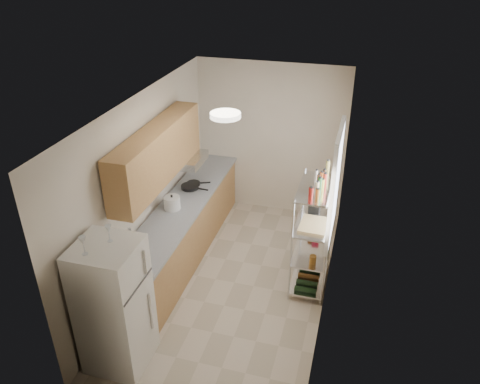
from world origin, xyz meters
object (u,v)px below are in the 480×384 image
object	(u,v)px
refrigerator	(114,306)
rice_cooker	(172,203)
frying_pan_large	(190,187)
cutting_board	(314,225)
espresso_machine	(315,203)

from	to	relation	value
refrigerator	rice_cooker	xyz separation A→B (m)	(-0.12, 1.91, 0.21)
frying_pan_large	rice_cooker	bearing A→B (deg)	-85.79
refrigerator	cutting_board	bearing A→B (deg)	43.96
rice_cooker	cutting_board	bearing A→B (deg)	-2.63
cutting_board	espresso_machine	bearing A→B (deg)	96.16
frying_pan_large	espresso_machine	size ratio (longest dim) A/B	1.06
rice_cooker	frying_pan_large	world-z (taller)	rice_cooker
espresso_machine	frying_pan_large	bearing A→B (deg)	169.89
cutting_board	espresso_machine	size ratio (longest dim) A/B	1.71
rice_cooker	espresso_machine	xyz separation A→B (m)	(1.96, 0.29, 0.15)
refrigerator	frying_pan_large	xyz separation A→B (m)	(-0.10, 2.55, 0.14)
refrigerator	frying_pan_large	world-z (taller)	refrigerator
frying_pan_large	cutting_board	bearing A→B (deg)	-14.54
cutting_board	espresso_machine	xyz separation A→B (m)	(-0.04, 0.38, 0.11)
refrigerator	cutting_board	xyz separation A→B (m)	(1.89, 1.82, 0.24)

